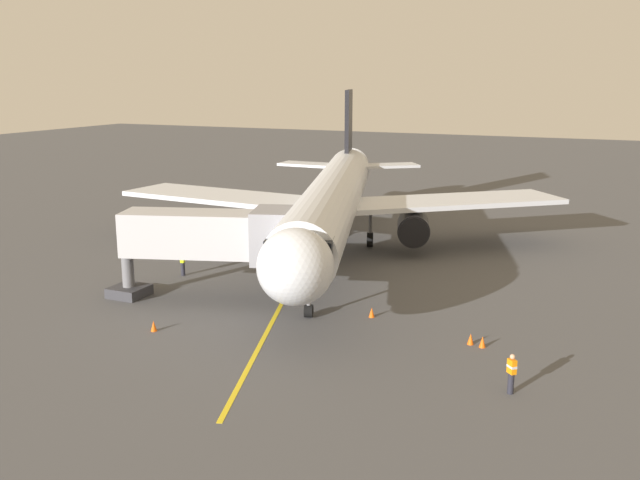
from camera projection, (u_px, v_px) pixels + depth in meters
The scene contains 10 objects.
ground_plane at pixel (322, 249), 52.86m from camera, with size 220.00×220.00×0.00m, color #4C4C4F.
apron_lead_in_line at pixel (296, 276), 45.62m from camera, with size 0.24×40.00×0.01m, color yellow.
airplane at pixel (333, 200), 50.33m from camera, with size 33.16×39.37×11.50m.
jet_bridge at pixel (221, 236), 40.04m from camera, with size 11.39×5.92×5.40m.
ground_crew_marshaller at pixel (511, 373), 28.57m from camera, with size 0.46×0.46×1.71m.
ground_crew_wing_walker at pixel (183, 262), 45.65m from camera, with size 0.36×0.46×1.71m.
safety_cone_nose_left at pixel (482, 342), 33.60m from camera, with size 0.32×0.32×0.55m, color #F2590F.
safety_cone_nose_right at pixel (471, 339), 33.98m from camera, with size 0.32×0.32×0.55m, color #F2590F.
safety_cone_wing_port at pixel (154, 326), 35.75m from camera, with size 0.32×0.32×0.55m, color #F2590F.
safety_cone_wing_starboard at pixel (372, 312), 37.82m from camera, with size 0.32×0.32×0.55m, color #F2590F.
Camera 1 is at (-20.77, 46.94, 12.64)m, focal length 39.47 mm.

